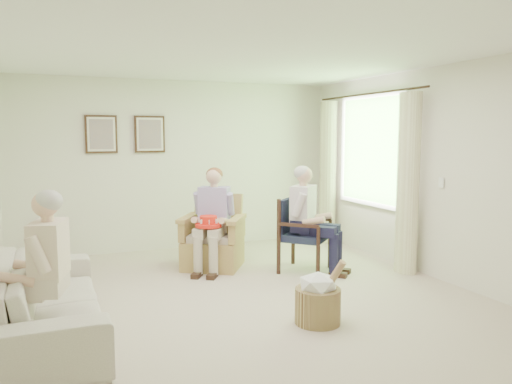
# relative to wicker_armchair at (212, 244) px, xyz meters

# --- Properties ---
(floor) EXTENTS (5.50, 5.50, 0.00)m
(floor) POSITION_rel_wicker_armchair_xyz_m (-0.11, -1.45, -0.31)
(floor) COLOR beige
(floor) RESTS_ON ground
(back_wall) EXTENTS (5.00, 0.04, 2.60)m
(back_wall) POSITION_rel_wicker_armchair_xyz_m (-0.11, 1.30, 0.99)
(back_wall) COLOR silver
(back_wall) RESTS_ON ground
(front_wall) EXTENTS (5.00, 0.04, 2.60)m
(front_wall) POSITION_rel_wicker_armchair_xyz_m (-0.11, -4.20, 0.99)
(front_wall) COLOR silver
(front_wall) RESTS_ON ground
(right_wall) EXTENTS (0.04, 5.50, 2.60)m
(right_wall) POSITION_rel_wicker_armchair_xyz_m (2.39, -1.45, 0.99)
(right_wall) COLOR silver
(right_wall) RESTS_ON ground
(ceiling) EXTENTS (5.00, 5.50, 0.02)m
(ceiling) POSITION_rel_wicker_armchair_xyz_m (-0.11, -1.45, 2.29)
(ceiling) COLOR white
(ceiling) RESTS_ON back_wall
(window) EXTENTS (0.13, 2.50, 1.63)m
(window) POSITION_rel_wicker_armchair_xyz_m (2.35, -0.25, 1.28)
(window) COLOR #2D6B23
(window) RESTS_ON right_wall
(curtain_left) EXTENTS (0.34, 0.34, 2.30)m
(curtain_left) POSITION_rel_wicker_armchair_xyz_m (2.22, -1.23, 0.84)
(curtain_left) COLOR beige
(curtain_left) RESTS_ON ground
(curtain_right) EXTENTS (0.34, 0.34, 2.30)m
(curtain_right) POSITION_rel_wicker_armchair_xyz_m (2.22, 0.73, 0.84)
(curtain_right) COLOR beige
(curtain_right) RESTS_ON ground
(framed_print_left) EXTENTS (0.45, 0.05, 0.55)m
(framed_print_left) POSITION_rel_wicker_armchair_xyz_m (-1.26, 1.26, 1.47)
(framed_print_left) COLOR #382114
(framed_print_left) RESTS_ON back_wall
(framed_print_right) EXTENTS (0.45, 0.05, 0.55)m
(framed_print_right) POSITION_rel_wicker_armchair_xyz_m (-0.56, 1.26, 1.47)
(framed_print_right) COLOR #382114
(framed_print_right) RESTS_ON back_wall
(wicker_armchair) EXTENTS (0.76, 0.75, 0.97)m
(wicker_armchair) POSITION_rel_wicker_armchair_xyz_m (0.00, 0.00, 0.00)
(wicker_armchair) COLOR tan
(wicker_armchair) RESTS_ON ground
(wood_armchair) EXTENTS (0.61, 0.57, 0.94)m
(wood_armchair) POSITION_rel_wicker_armchair_xyz_m (1.05, -0.58, 0.21)
(wood_armchair) COLOR black
(wood_armchair) RESTS_ON ground
(sofa) EXTENTS (2.27, 0.89, 0.66)m
(sofa) POSITION_rel_wicker_armchair_xyz_m (-2.06, -1.66, 0.02)
(sofa) COLOR beige
(sofa) RESTS_ON ground
(person_wicker) EXTENTS (0.40, 0.63, 1.32)m
(person_wicker) POSITION_rel_wicker_armchair_xyz_m (0.00, -0.13, 0.45)
(person_wicker) COLOR #C0B19A
(person_wicker) RESTS_ON ground
(person_dark) EXTENTS (0.40, 0.62, 1.35)m
(person_dark) POSITION_rel_wicker_armchair_xyz_m (1.05, -0.74, 0.48)
(person_dark) COLOR #191835
(person_dark) RESTS_ON ground
(person_sofa) EXTENTS (0.42, 0.62, 1.30)m
(person_sofa) POSITION_rel_wicker_armchair_xyz_m (-2.06, -2.01, 0.45)
(person_sofa) COLOR beige
(person_sofa) RESTS_ON ground
(red_hat) EXTENTS (0.33, 0.33, 0.14)m
(red_hat) POSITION_rel_wicker_armchair_xyz_m (-0.14, -0.30, 0.36)
(red_hat) COLOR red
(red_hat) RESTS_ON person_wicker
(hatbox) EXTENTS (0.52, 0.52, 0.64)m
(hatbox) POSITION_rel_wicker_armchair_xyz_m (0.30, -2.33, -0.06)
(hatbox) COLOR tan
(hatbox) RESTS_ON ground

